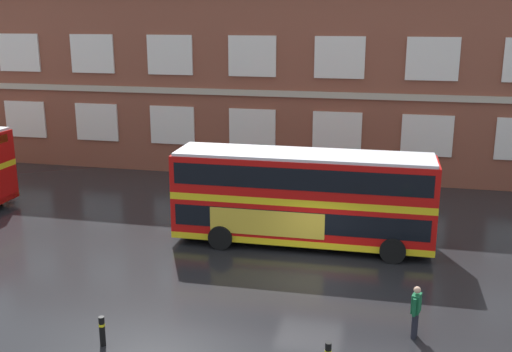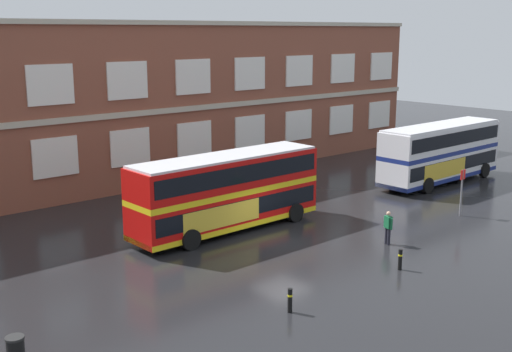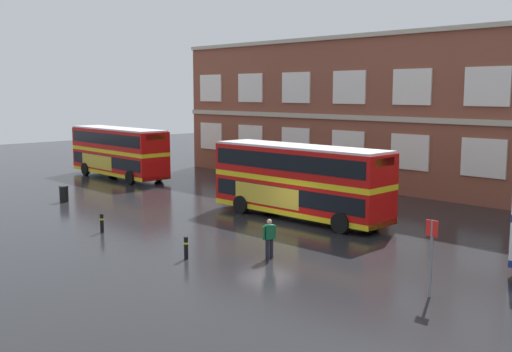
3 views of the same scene
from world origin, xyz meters
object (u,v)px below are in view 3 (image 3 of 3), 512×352
at_px(bus_stand_flag, 431,251).
at_px(safety_bollard_west, 102,223).
at_px(double_decker_near, 118,151).
at_px(station_litter_bin, 64,194).
at_px(safety_bollard_east, 186,248).
at_px(waiting_passenger, 269,237).
at_px(double_decker_middle, 299,180).

distance_m(bus_stand_flag, safety_bollard_west, 16.77).
xyz_separation_m(double_decker_near, safety_bollard_west, (16.44, -11.23, -1.66)).
xyz_separation_m(double_decker_near, station_litter_bin, (7.10, -8.49, -1.63)).
distance_m(station_litter_bin, safety_bollard_east, 16.36).
distance_m(waiting_passenger, safety_bollard_west, 9.56).
distance_m(waiting_passenger, bus_stand_flag, 7.31).
xyz_separation_m(double_decker_middle, safety_bollard_west, (-4.63, -9.61, -1.66)).
xyz_separation_m(station_litter_bin, safety_bollard_east, (16.13, -2.73, -0.03)).
bearing_deg(double_decker_middle, bus_stand_flag, -29.17).
xyz_separation_m(double_decker_middle, waiting_passenger, (4.57, -7.05, -1.22)).
bearing_deg(safety_bollard_west, bus_stand_flag, 10.35).
bearing_deg(double_decker_near, bus_stand_flag, -14.03).
bearing_deg(bus_stand_flag, safety_bollard_west, -169.65).
xyz_separation_m(double_decker_middle, station_litter_bin, (-13.97, -6.87, -1.63)).
bearing_deg(safety_bollard_east, waiting_passenger, 46.70).
bearing_deg(waiting_passenger, double_decker_near, 161.33).
bearing_deg(bus_stand_flag, waiting_passenger, -176.51).
xyz_separation_m(bus_stand_flag, station_litter_bin, (-25.80, -0.26, -1.12)).
bearing_deg(double_decker_near, safety_bollard_west, -34.33).
height_order(double_decker_middle, safety_bollard_east, double_decker_middle).
bearing_deg(waiting_passenger, double_decker_middle, 122.97).
distance_m(safety_bollard_west, safety_bollard_east, 6.79).
bearing_deg(waiting_passenger, bus_stand_flag, 3.49).
bearing_deg(safety_bollard_east, double_decker_near, 154.22).
relative_size(double_decker_near, waiting_passenger, 6.51).
distance_m(waiting_passenger, station_litter_bin, 18.55).
distance_m(double_decker_middle, bus_stand_flag, 13.56).
bearing_deg(bus_stand_flag, double_decker_near, 165.97).
bearing_deg(double_decker_middle, double_decker_near, 175.61).
relative_size(double_decker_near, safety_bollard_east, 11.65).
distance_m(double_decker_middle, station_litter_bin, 15.66).
relative_size(double_decker_middle, waiting_passenger, 6.49).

